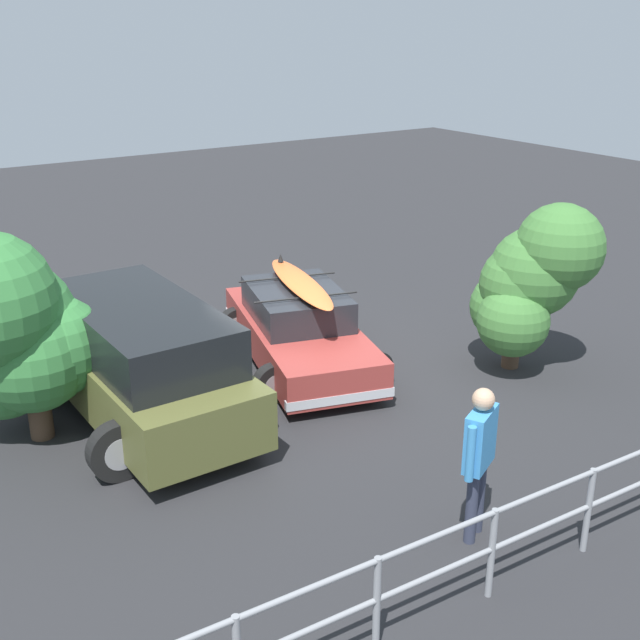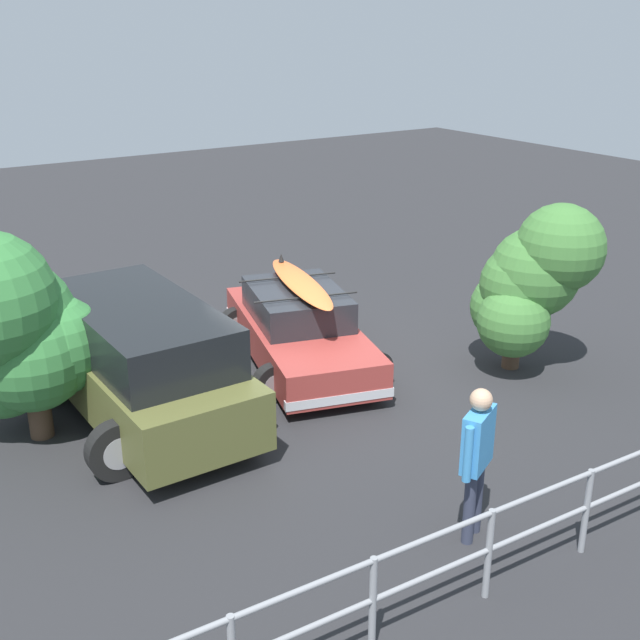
{
  "view_description": "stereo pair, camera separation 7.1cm",
  "coord_description": "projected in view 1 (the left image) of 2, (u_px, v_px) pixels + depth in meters",
  "views": [
    {
      "loc": [
        6.48,
        10.16,
        5.42
      ],
      "look_at": [
        -0.04,
        0.36,
        0.95
      ],
      "focal_mm": 45.0,
      "sensor_mm": 36.0,
      "label": 1
    },
    {
      "loc": [
        6.42,
        10.2,
        5.42
      ],
      "look_at": [
        -0.04,
        0.36,
        0.95
      ],
      "focal_mm": 45.0,
      "sensor_mm": 36.0,
      "label": 2
    }
  ],
  "objects": [
    {
      "name": "ground_plane",
      "position": [
        306.0,
        369.0,
        13.19
      ],
      "size": [
        44.0,
        44.0,
        0.02
      ],
      "primitive_type": "cube",
      "color": "#28282B",
      "rests_on": "ground"
    },
    {
      "name": "sedan_car",
      "position": [
        299.0,
        328.0,
        13.23
      ],
      "size": [
        2.88,
        4.44,
        1.52
      ],
      "color": "#9E3833",
      "rests_on": "ground"
    },
    {
      "name": "suv_car",
      "position": [
        141.0,
        360.0,
        11.24
      ],
      "size": [
        2.61,
        4.62,
        1.75
      ],
      "color": "brown",
      "rests_on": "ground"
    },
    {
      "name": "person_bystander",
      "position": [
        479.0,
        450.0,
        8.55
      ],
      "size": [
        0.64,
        0.42,
        1.81
      ],
      "color": "#33384C",
      "rests_on": "ground"
    },
    {
      "name": "railing_fence",
      "position": [
        543.0,
        518.0,
        8.12
      ],
      "size": [
        9.73,
        0.38,
        1.01
      ],
      "color": "gray",
      "rests_on": "ground"
    },
    {
      "name": "bush_near_left",
      "position": [
        530.0,
        281.0,
        12.67
      ],
      "size": [
        1.95,
        1.92,
        2.76
      ],
      "color": "#4C3828",
      "rests_on": "ground"
    },
    {
      "name": "bush_near_right",
      "position": [
        12.0,
        330.0,
        10.48
      ],
      "size": [
        2.39,
        1.93,
        2.96
      ],
      "color": "#4C3828",
      "rests_on": "ground"
    }
  ]
}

